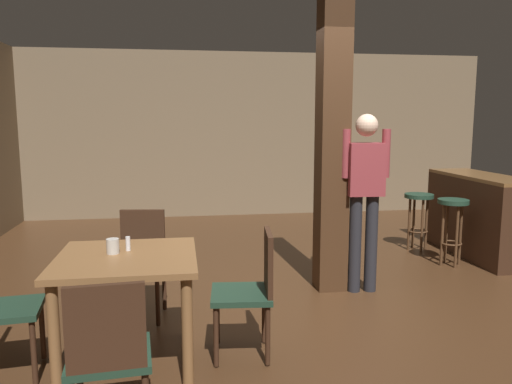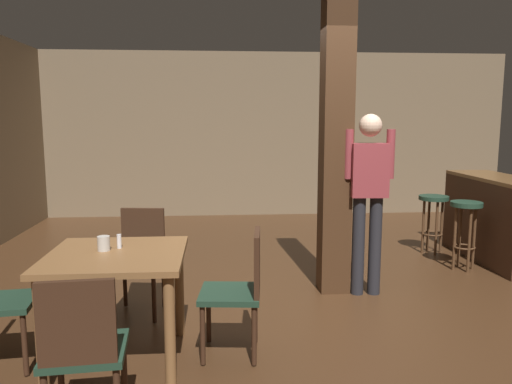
# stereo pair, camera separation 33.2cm
# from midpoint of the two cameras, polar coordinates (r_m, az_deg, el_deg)

# --- Properties ---
(ground_plane) EXTENTS (10.80, 10.80, 0.00)m
(ground_plane) POSITION_cam_midpoint_polar(r_m,az_deg,el_deg) (4.63, 7.18, -12.90)
(ground_plane) COLOR #422816
(wall_back) EXTENTS (8.00, 0.10, 2.80)m
(wall_back) POSITION_cam_midpoint_polar(r_m,az_deg,el_deg) (8.73, -0.73, 6.56)
(wall_back) COLOR #756047
(wall_back) RESTS_ON ground_plane
(pillar) EXTENTS (0.28, 0.28, 2.80)m
(pillar) POSITION_cam_midpoint_polar(r_m,az_deg,el_deg) (4.84, 6.77, 5.05)
(pillar) COLOR #422816
(pillar) RESTS_ON ground_plane
(dining_table) EXTENTS (0.92, 0.92, 0.77)m
(dining_table) POSITION_cam_midpoint_polar(r_m,az_deg,el_deg) (3.53, -17.16, -9.10)
(dining_table) COLOR brown
(dining_table) RESTS_ON ground_plane
(chair_south) EXTENTS (0.46, 0.46, 0.89)m
(chair_south) POSITION_cam_midpoint_polar(r_m,az_deg,el_deg) (2.79, -19.95, -16.88)
(chair_south) COLOR #1E3828
(chair_south) RESTS_ON ground_plane
(chair_east) EXTENTS (0.46, 0.46, 0.89)m
(chair_east) POSITION_cam_midpoint_polar(r_m,az_deg,el_deg) (3.57, -3.17, -10.75)
(chair_east) COLOR #1E3828
(chair_east) RESTS_ON ground_plane
(chair_north) EXTENTS (0.47, 0.47, 0.89)m
(chair_north) POSITION_cam_midpoint_polar(r_m,az_deg,el_deg) (4.41, -15.16, -7.29)
(chair_north) COLOR #1E3828
(chair_north) RESTS_ON ground_plane
(napkin_cup) EXTENTS (0.08, 0.08, 0.10)m
(napkin_cup) POSITION_cam_midpoint_polar(r_m,az_deg,el_deg) (3.56, -18.65, -5.91)
(napkin_cup) COLOR beige
(napkin_cup) RESTS_ON dining_table
(salt_shaker) EXTENTS (0.03, 0.03, 0.10)m
(salt_shaker) POSITION_cam_midpoint_polar(r_m,az_deg,el_deg) (3.60, -17.01, -5.69)
(salt_shaker) COLOR silver
(salt_shaker) RESTS_ON dining_table
(standing_person) EXTENTS (0.47, 0.22, 1.72)m
(standing_person) POSITION_cam_midpoint_polar(r_m,az_deg,el_deg) (4.83, 10.42, 0.23)
(standing_person) COLOR maroon
(standing_person) RESTS_ON ground_plane
(bar_counter) EXTENTS (0.56, 1.61, 1.00)m
(bar_counter) POSITION_cam_midpoint_polar(r_m,az_deg,el_deg) (6.59, 22.28, -2.43)
(bar_counter) COLOR brown
(bar_counter) RESTS_ON ground_plane
(bar_stool_near) EXTENTS (0.34, 0.34, 0.77)m
(bar_stool_near) POSITION_cam_midpoint_polar(r_m,az_deg,el_deg) (6.05, 20.10, -2.63)
(bar_stool_near) COLOR #1E3828
(bar_stool_near) RESTS_ON ground_plane
(bar_stool_mid) EXTENTS (0.36, 0.36, 0.73)m
(bar_stool_mid) POSITION_cam_midpoint_polar(r_m,az_deg,el_deg) (6.65, 16.74, -1.72)
(bar_stool_mid) COLOR #1E3828
(bar_stool_mid) RESTS_ON ground_plane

